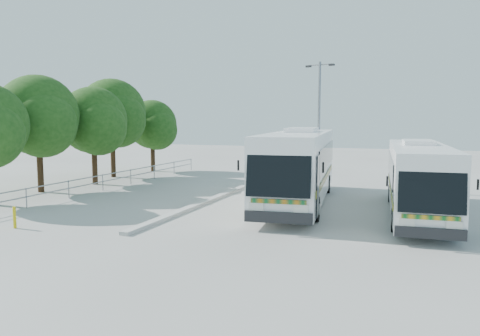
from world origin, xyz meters
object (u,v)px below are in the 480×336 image
at_px(tree_far_b, 39,115).
at_px(tree_far_e, 153,125).
at_px(coach_adjacent, 418,177).
at_px(lamppost, 319,118).
at_px(coach_main, 299,165).
at_px(bollard, 15,217).
at_px(tree_far_c, 94,120).
at_px(tree_far_d, 113,113).

height_order(tree_far_b, tree_far_e, tree_far_b).
height_order(coach_adjacent, lamppost, lamppost).
height_order(tree_far_e, coach_main, tree_far_e).
relative_size(tree_far_e, coach_adjacent, 0.51).
bearing_deg(coach_main, bollard, -141.11).
xyz_separation_m(tree_far_e, bollard, (5.52, -19.78, -3.45)).
xyz_separation_m(tree_far_c, coach_adjacent, (20.14, -3.16, -2.51)).
relative_size(tree_far_d, lamppost, 0.92).
xyz_separation_m(tree_far_d, lamppost, (15.31, 0.47, -0.42)).
relative_size(tree_far_b, tree_far_d, 0.95).
bearing_deg(tree_far_d, tree_far_e, 81.37).
bearing_deg(tree_far_e, tree_far_d, -98.63).
bearing_deg(bollard, tree_far_e, 105.59).
bearing_deg(coach_main, tree_far_d, 153.03).
height_order(tree_far_c, coach_adjacent, tree_far_c).
relative_size(coach_main, lamppost, 1.70).
bearing_deg(coach_main, tree_far_b, -179.77).
xyz_separation_m(tree_far_d, bollard, (6.20, -15.28, -4.38)).
distance_m(tree_far_b, tree_far_c, 4.01).
distance_m(tree_far_b, coach_adjacent, 21.23).
bearing_deg(tree_far_c, tree_far_d, 107.83).
relative_size(tree_far_b, lamppost, 0.87).
xyz_separation_m(tree_far_e, lamppost, (14.63, -4.03, 0.50)).
height_order(tree_far_b, lamppost, lamppost).
bearing_deg(tree_far_d, bollard, -67.91).
bearing_deg(bollard, coach_main, 45.55).
bearing_deg(tree_far_c, tree_far_e, 93.54).
relative_size(coach_main, coach_adjacent, 1.16).
distance_m(tree_far_d, bollard, 17.06).
bearing_deg(coach_main, tree_far_c, 165.19).
xyz_separation_m(tree_far_c, lamppost, (14.12, 4.17, 0.13)).
relative_size(coach_main, bollard, 15.33).
height_order(tree_far_b, coach_main, tree_far_b).
xyz_separation_m(coach_adjacent, bollard, (-15.13, -8.43, -1.31)).
distance_m(tree_far_b, bollard, 10.53).
relative_size(lamppost, bollard, 9.04).
relative_size(tree_far_b, coach_main, 0.52).
xyz_separation_m(tree_far_b, bollard, (5.91, -7.68, -4.13)).
xyz_separation_m(tree_far_b, tree_far_c, (0.89, 3.90, -0.31)).
bearing_deg(coach_adjacent, tree_far_e, 147.10).
bearing_deg(tree_far_e, coach_adjacent, -28.81).
distance_m(lamppost, bollard, 18.62).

